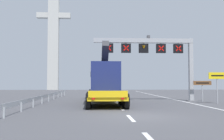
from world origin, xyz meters
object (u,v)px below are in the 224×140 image
heavy_haul_truck_yellow (103,81)px  tourist_info_sign_brown (202,86)px  overhead_lane_gantry (156,51)px  bridge_pylon_distant (54,28)px  exit_sign_yellow (217,80)px

heavy_haul_truck_yellow → tourist_info_sign_brown: size_ratio=6.91×
overhead_lane_gantry → bridge_pylon_distant: bridge_pylon_distant is taller
tourist_info_sign_brown → overhead_lane_gantry: bearing=170.0°
overhead_lane_gantry → tourist_info_sign_brown: 5.74m
tourist_info_sign_brown → bridge_pylon_distant: size_ratio=0.06×
exit_sign_yellow → tourist_info_sign_brown: bearing=96.4°
overhead_lane_gantry → heavy_haul_truck_yellow: size_ratio=0.74×
heavy_haul_truck_yellow → bridge_pylon_distant: 49.11m
exit_sign_yellow → tourist_info_sign_brown: 2.69m
heavy_haul_truck_yellow → tourist_info_sign_brown: bearing=-1.8°
exit_sign_yellow → tourist_info_sign_brown: exit_sign_yellow is taller
overhead_lane_gantry → bridge_pylon_distant: (-17.82, 44.73, 11.45)m
heavy_haul_truck_yellow → bridge_pylon_distant: (-12.49, 45.20, 14.58)m
tourist_info_sign_brown → bridge_pylon_distant: bearing=116.1°
bridge_pylon_distant → heavy_haul_truck_yellow: bearing=-74.6°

